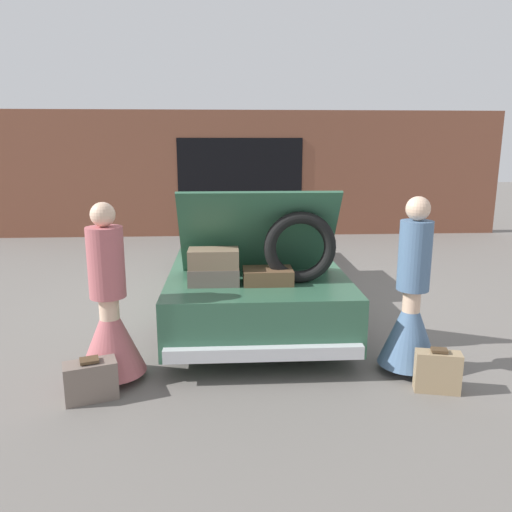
{
  "coord_description": "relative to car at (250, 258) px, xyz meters",
  "views": [
    {
      "loc": [
        -0.31,
        -6.71,
        2.08
      ],
      "look_at": [
        0.0,
        -1.43,
        0.89
      ],
      "focal_mm": 35.0,
      "sensor_mm": 36.0,
      "label": 1
    }
  ],
  "objects": [
    {
      "name": "person_left",
      "position": [
        -1.35,
        -2.48,
        0.03
      ],
      "size": [
        0.59,
        0.59,
        1.6
      ],
      "rotation": [
        0.0,
        0.0,
        -1.64
      ],
      "color": "beige",
      "rests_on": "ground_plane"
    },
    {
      "name": "suitcase_beside_left_person",
      "position": [
        -1.46,
        -2.83,
        -0.38
      ],
      "size": [
        0.47,
        0.34,
        0.36
      ],
      "color": "#75665B",
      "rests_on": "ground_plane"
    },
    {
      "name": "garage_wall_back",
      "position": [
        -0.0,
        4.7,
        0.85
      ],
      "size": [
        12.0,
        0.14,
        2.8
      ],
      "color": "brown",
      "rests_on": "ground_plane"
    },
    {
      "name": "ground_plane",
      "position": [
        -0.0,
        0.01,
        -0.54
      ],
      "size": [
        40.0,
        40.0,
        0.0
      ],
      "primitive_type": "plane",
      "color": "slate"
    },
    {
      "name": "suitcase_beside_right_person",
      "position": [
        1.47,
        -2.87,
        -0.36
      ],
      "size": [
        0.4,
        0.23,
        0.39
      ],
      "color": "#9E8460",
      "rests_on": "ground_plane"
    },
    {
      "name": "person_right",
      "position": [
        1.35,
        -2.47,
        0.05
      ],
      "size": [
        0.55,
        0.55,
        1.64
      ],
      "rotation": [
        0.0,
        0.0,
        1.61
      ],
      "color": "beige",
      "rests_on": "ground_plane"
    },
    {
      "name": "car",
      "position": [
        0.0,
        0.0,
        0.0
      ],
      "size": [
        1.9,
        5.29,
        1.65
      ],
      "color": "#336047",
      "rests_on": "ground_plane"
    }
  ]
}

